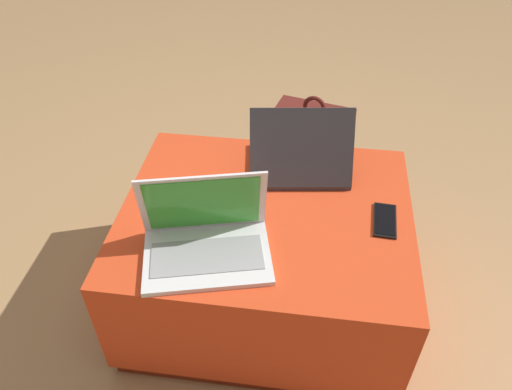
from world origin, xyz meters
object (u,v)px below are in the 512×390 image
Objects in this scene: laptop_near at (206,238)px; laptop_far at (299,159)px; cell_phone at (385,221)px; backpack at (310,165)px.

laptop_far reaches higher than laptop_near.
backpack reaches higher than cell_phone.
backpack is at bearing -104.82° from laptop_far.
laptop_near is 1.11× the size of laptop_far.
backpack is (-0.24, 0.51, -0.20)m from cell_phone.
cell_phone is (0.28, -0.21, -0.05)m from laptop_far.
cell_phone is (0.51, 0.19, -0.05)m from laptop_near.
laptop_near reaches higher than cell_phone.
backpack is (0.04, 0.30, -0.25)m from laptop_far.
cell_phone is 0.60m from backpack.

